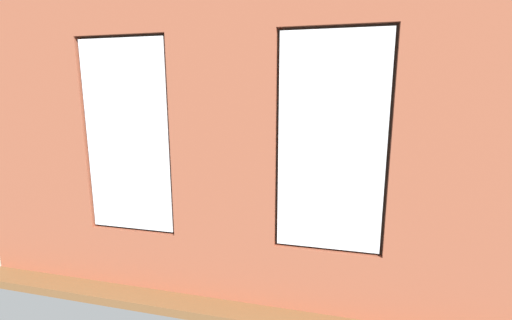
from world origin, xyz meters
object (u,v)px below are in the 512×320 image
(remote_silver, at_px, (225,195))
(potted_plant_corner_near_left, at_px, (412,170))
(table_plant_small, at_px, (249,190))
(coffee_table, at_px, (246,198))
(potted_plant_mid_room_small, at_px, (335,190))
(couch_left, at_px, (429,227))
(candle_jar, at_px, (239,190))
(couch_by_window, at_px, (185,238))
(cup_ceramic, at_px, (246,193))
(potted_plant_by_left_couch, at_px, (388,197))
(tv_flatscreen, at_px, (121,163))
(remote_black, at_px, (266,194))
(papasan_chair, at_px, (257,174))
(potted_plant_foreground_right, at_px, (178,153))
(media_console, at_px, (123,197))
(potted_plant_near_tv, at_px, (114,200))

(remote_silver, relative_size, potted_plant_corner_near_left, 0.14)
(table_plant_small, height_order, potted_plant_corner_near_left, potted_plant_corner_near_left)
(coffee_table, relative_size, potted_plant_mid_room_small, 2.00)
(couch_left, bearing_deg, candle_jar, -99.69)
(couch_by_window, relative_size, cup_ceramic, 20.59)
(couch_by_window, relative_size, potted_plant_by_left_couch, 3.40)
(tv_flatscreen, bearing_deg, remote_black, -174.91)
(cup_ceramic, xyz_separation_m, tv_flatscreen, (2.46, 0.12, 0.45))
(cup_ceramic, relative_size, papasan_chair, 0.08)
(couch_by_window, height_order, couch_left, same)
(couch_by_window, distance_m, papasan_chair, 3.41)
(remote_silver, height_order, potted_plant_corner_near_left, potted_plant_corner_near_left)
(potted_plant_by_left_couch, bearing_deg, couch_left, 106.47)
(coffee_table, xyz_separation_m, potted_plant_foreground_right, (2.15, -1.66, 0.46))
(table_plant_small, relative_size, remote_silver, 1.49)
(coffee_table, relative_size, potted_plant_by_left_couch, 2.23)
(media_console, xyz_separation_m, potted_plant_corner_near_left, (-5.55, -1.85, 0.45))
(tv_flatscreen, bearing_deg, potted_plant_near_tv, 118.48)
(couch_by_window, distance_m, remote_silver, 1.64)
(potted_plant_corner_near_left, height_order, potted_plant_foreground_right, potted_plant_foreground_right)
(potted_plant_foreground_right, bearing_deg, table_plant_small, 141.78)
(potted_plant_mid_room_small, xyz_separation_m, potted_plant_corner_near_left, (-1.52, -0.86, 0.31))
(remote_black, xyz_separation_m, potted_plant_near_tv, (2.25, 1.26, 0.11))
(potted_plant_mid_room_small, height_order, potted_plant_foreground_right, potted_plant_foreground_right)
(media_console, bearing_deg, potted_plant_near_tv, 118.55)
(couch_by_window, xyz_separation_m, remote_silver, (-0.01, -1.64, 0.13))
(couch_left, distance_m, potted_plant_mid_room_small, 1.97)
(couch_by_window, height_order, media_console, couch_by_window)
(potted_plant_corner_near_left, relative_size, potted_plant_foreground_right, 0.80)
(potted_plant_corner_near_left, distance_m, potted_plant_near_tv, 5.76)
(media_console, xyz_separation_m, potted_plant_by_left_couch, (-5.01, -0.94, 0.10))
(coffee_table, distance_m, table_plant_small, 0.24)
(tv_flatscreen, bearing_deg, media_console, 90.00)
(cup_ceramic, distance_m, table_plant_small, 0.17)
(media_console, relative_size, potted_plant_near_tv, 1.32)
(coffee_table, bearing_deg, remote_silver, 16.65)
(couch_by_window, xyz_separation_m, potted_plant_mid_room_small, (-1.95, -2.61, 0.08))
(candle_jar, relative_size, tv_flatscreen, 0.10)
(potted_plant_foreground_right, bearing_deg, candle_jar, 141.93)
(candle_jar, height_order, papasan_chair, papasan_chair)
(media_console, relative_size, tv_flatscreen, 0.93)
(remote_silver, bearing_deg, potted_plant_near_tv, 100.49)
(coffee_table, bearing_deg, potted_plant_mid_room_small, -151.10)
(potted_plant_mid_room_small, bearing_deg, potted_plant_foreground_right, -11.99)
(remote_silver, height_order, potted_plant_near_tv, potted_plant_near_tv)
(remote_silver, xyz_separation_m, potted_plant_foreground_right, (1.78, -1.77, 0.39))
(potted_plant_by_left_couch, distance_m, potted_plant_foreground_right, 4.79)
(potted_plant_by_left_couch, relative_size, potted_plant_foreground_right, 0.36)
(candle_jar, height_order, potted_plant_foreground_right, potted_plant_foreground_right)
(couch_by_window, relative_size, couch_left, 1.02)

